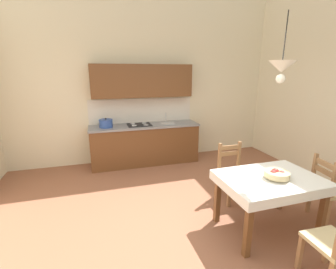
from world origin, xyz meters
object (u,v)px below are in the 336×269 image
at_px(dining_table, 269,187).
at_px(pendant_lamp, 282,67).
at_px(kitchen_cabinetry, 144,126).
at_px(dining_chair_window_side, 329,190).
at_px(fruit_bowl, 277,174).
at_px(dining_chair_kitchen_side, 233,173).

distance_m(dining_table, pendant_lamp, 1.49).
relative_size(kitchen_cabinetry, dining_table, 1.89).
height_order(kitchen_cabinetry, dining_chair_window_side, kitchen_cabinetry).
bearing_deg(fruit_bowl, pendant_lamp, 76.52).
distance_m(dining_chair_kitchen_side, fruit_bowl, 0.97).
xyz_separation_m(dining_table, fruit_bowl, (0.04, -0.06, 0.20)).
distance_m(dining_table, dining_chair_window_side, 1.00).
distance_m(dining_table, fruit_bowl, 0.21).
bearing_deg(dining_table, pendant_lamp, 56.48).
xyz_separation_m(dining_chair_kitchen_side, pendant_lamp, (0.09, -0.72, 1.65)).
height_order(dining_chair_kitchen_side, fruit_bowl, dining_chair_kitchen_side).
bearing_deg(pendant_lamp, kitchen_cabinetry, 112.81).
xyz_separation_m(dining_table, pendant_lamp, (0.08, 0.12, 1.48)).
xyz_separation_m(dining_chair_window_side, fruit_bowl, (-0.95, -0.01, 0.37)).
bearing_deg(kitchen_cabinetry, dining_chair_window_side, -54.70).
bearing_deg(fruit_bowl, dining_chair_window_side, 0.52).
distance_m(kitchen_cabinetry, dining_chair_window_side, 3.59).
xyz_separation_m(dining_table, dining_chair_window_side, (0.99, -0.05, -0.17)).
bearing_deg(dining_chair_kitchen_side, pendant_lamp, -83.05).
bearing_deg(dining_chair_kitchen_side, fruit_bowl, -87.10).
relative_size(dining_table, fruit_bowl, 4.24).
xyz_separation_m(kitchen_cabinetry, pendant_lamp, (1.15, -2.74, 1.24)).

